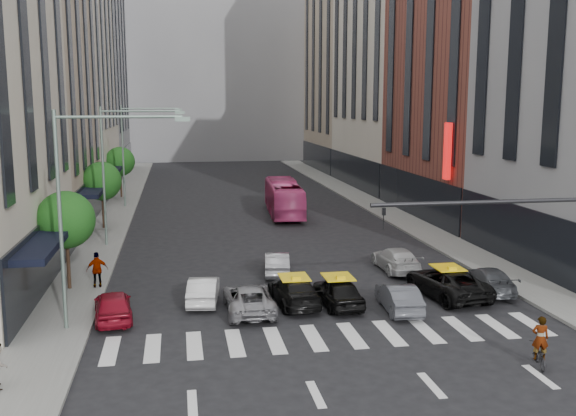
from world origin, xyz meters
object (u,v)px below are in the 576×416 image
streetlamp_near (83,191)px  pedestrian_far (97,270)px  car_white_front (203,290)px  taxi_center (338,292)px  taxi_left (294,291)px  streetlamp_mid (118,157)px  streetlamp_far (134,142)px  car_red (113,305)px  motorcycle (539,355)px  bus (284,198)px

streetlamp_near → pedestrian_far: streetlamp_near is taller
car_white_front → streetlamp_near: bearing=37.8°
taxi_center → taxi_left: bearing=-19.2°
taxi_center → car_white_front: bearing=-17.7°
taxi_left → pedestrian_far: (-9.40, 4.03, 0.41)m
car_white_front → taxi_center: bearing=172.6°
streetlamp_near → taxi_left: 10.63m
streetlamp_mid → streetlamp_far: (0.00, 16.00, 0.00)m
streetlamp_far → car_red: bearing=-88.4°
taxi_left → streetlamp_near: bearing=7.8°
streetlamp_far → motorcycle: bearing=-66.9°
streetlamp_far → taxi_left: size_ratio=2.00×
streetlamp_mid → taxi_center: bearing=-53.0°
car_red → bus: 27.40m
motorcycle → car_white_front: bearing=-22.0°
streetlamp_mid → taxi_left: (9.04, -14.09, -5.25)m
bus → taxi_left: bearing=85.5°
bus → motorcycle: 32.77m
streetlamp_near → bus: 29.09m
car_red → taxi_center: bearing=174.6°
streetlamp_far → car_red: 31.35m
streetlamp_near → bus: streetlamp_near is taller
streetlamp_far → motorcycle: size_ratio=5.80×
streetlamp_mid → bus: bearing=38.2°
taxi_center → bus: bearing=-97.1°
car_white_front → bus: 24.22m
pedestrian_far → motorcycle: bearing=132.2°
taxi_center → car_red: bearing=-2.1°
streetlamp_near → streetlamp_far: (0.00, 32.00, 0.00)m
taxi_left → bus: size_ratio=0.43×
streetlamp_near → taxi_center: (11.02, 1.36, -5.22)m
taxi_center → motorcycle: size_ratio=2.60×
bus → motorcycle: (3.93, -32.51, -1.06)m
streetlamp_mid → motorcycle: streetlamp_mid is taller
car_red → motorcycle: 17.45m
car_white_front → taxi_center: size_ratio=0.95×
streetlamp_mid → car_white_front: bearing=-69.7°
streetlamp_far → car_red: streetlamp_far is taller
car_red → taxi_center: size_ratio=0.97×
car_white_front → motorcycle: 15.06m
streetlamp_far → taxi_center: bearing=-70.2°
bus → pedestrian_far: 23.75m
car_white_front → taxi_left: taxi_left is taller
streetlamp_far → car_white_front: streetlamp_far is taller
motorcycle → streetlamp_near: bearing=-4.6°
pedestrian_far → bus: bearing=-133.9°
motorcycle → bus: bearing=-65.7°
car_red → motorcycle: car_red is taller
streetlamp_mid → bus: size_ratio=0.86×
car_white_front → bus: size_ratio=0.37×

